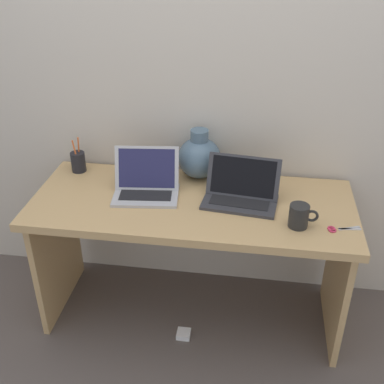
{
  "coord_description": "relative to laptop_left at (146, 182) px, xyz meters",
  "views": [
    {
      "loc": [
        0.28,
        -1.94,
        1.91
      ],
      "look_at": [
        0.0,
        0.0,
        0.77
      ],
      "focal_mm": 44.75,
      "sensor_mm": 36.0,
      "label": 1
    }
  ],
  "objects": [
    {
      "name": "ground_plane",
      "position": [
        0.23,
        -0.04,
        -0.78
      ],
      "size": [
        6.0,
        6.0,
        0.0
      ],
      "primitive_type": "plane",
      "color": "#564C47"
    },
    {
      "name": "back_wall",
      "position": [
        0.23,
        0.31,
        0.42
      ],
      "size": [
        4.4,
        0.04,
        2.4
      ],
      "primitive_type": "cube",
      "color": "beige",
      "rests_on": "ground"
    },
    {
      "name": "desk",
      "position": [
        0.23,
        -0.04,
        -0.21
      ],
      "size": [
        1.55,
        0.64,
        0.72
      ],
      "color": "tan",
      "rests_on": "ground"
    },
    {
      "name": "laptop_left",
      "position": [
        0.0,
        0.0,
        0.0
      ],
      "size": [
        0.34,
        0.26,
        0.22
      ],
      "color": "#B2B2B7",
      "rests_on": "desk"
    },
    {
      "name": "laptop_right",
      "position": [
        0.46,
        -0.0,
        -0.0
      ],
      "size": [
        0.37,
        0.25,
        0.21
      ],
      "color": "#333338",
      "rests_on": "desk"
    },
    {
      "name": "green_vase",
      "position": [
        0.23,
        0.21,
        0.05
      ],
      "size": [
        0.22,
        0.22,
        0.26
      ],
      "color": "slate",
      "rests_on": "desk"
    },
    {
      "name": "coffee_mug",
      "position": [
        0.73,
        -0.19,
        -0.01
      ],
      "size": [
        0.13,
        0.09,
        0.11
      ],
      "color": "black",
      "rests_on": "desk"
    },
    {
      "name": "pen_cup",
      "position": [
        -0.41,
        0.18,
        -0.0
      ],
      "size": [
        0.08,
        0.08,
        0.19
      ],
      "color": "black",
      "rests_on": "desk"
    },
    {
      "name": "scissors",
      "position": [
        0.9,
        -0.19,
        -0.06
      ],
      "size": [
        0.15,
        0.07,
        0.01
      ],
      "color": "#B7B7BC",
      "rests_on": "desk"
    },
    {
      "name": "power_brick",
      "position": [
        0.21,
        -0.22,
        -0.77
      ],
      "size": [
        0.07,
        0.07,
        0.03
      ],
      "primitive_type": "cube",
      "color": "white",
      "rests_on": "ground"
    }
  ]
}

